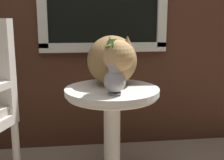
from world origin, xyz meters
TOP-DOWN VIEW (x-y plane):
  - wicker_side_table at (0.26, 0.20)m, footprint 0.57×0.57m
  - cat at (0.27, 0.27)m, footprint 0.32×0.69m
  - pewter_vase_with_ivy at (0.25, 0.04)m, footprint 0.12×0.12m

SIDE VIEW (x-z plane):
  - wicker_side_table at x=0.26m, z-range 0.12..0.72m
  - pewter_vase_with_ivy at x=0.25m, z-range 0.54..0.84m
  - cat at x=0.27m, z-range 0.60..0.91m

